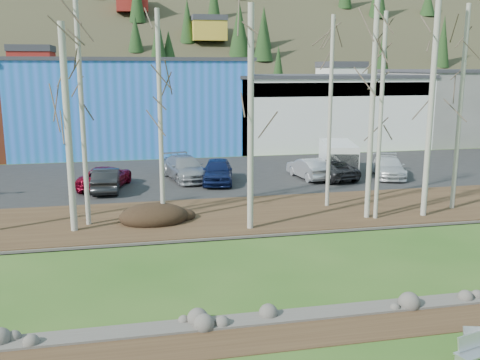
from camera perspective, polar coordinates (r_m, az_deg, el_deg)
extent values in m
cube|color=#382616|center=(16.66, 13.10, -14.94)|extent=(80.00, 1.80, 0.03)
cube|color=#382616|center=(27.61, 2.26, -3.61)|extent=(80.00, 7.00, 0.15)
cube|color=black|center=(37.61, -1.65, 0.56)|extent=(80.00, 14.00, 0.14)
cube|color=blue|center=(50.41, -11.36, 7.73)|extent=(20.00, 12.00, 8.00)
cube|color=#333338|center=(50.30, -11.56, 12.45)|extent=(20.40, 12.24, 0.30)
cube|color=silver|center=(53.77, 8.38, 7.28)|extent=(18.00, 12.00, 6.50)
cube|color=#333338|center=(53.61, 8.49, 10.90)|extent=(18.36, 12.24, 0.30)
cube|color=navy|center=(48.15, 10.91, 9.47)|extent=(17.64, 0.20, 1.20)
cube|color=slate|center=(61.15, 22.72, 7.27)|extent=(14.00, 12.00, 7.00)
cube|color=#333338|center=(61.02, 22.99, 10.68)|extent=(14.28, 12.24, 0.30)
cube|color=#BABDBF|center=(16.01, 23.64, -16.10)|extent=(0.19, 0.49, 0.39)
ellipsoid|color=black|center=(26.19, -9.20, -3.71)|extent=(3.31, 2.34, 0.65)
cylinder|color=#B2B0A0|center=(25.55, -16.54, 7.77)|extent=(0.23, 0.23, 11.36)
cylinder|color=#B2B0A0|center=(24.82, -17.88, 5.11)|extent=(0.31, 0.31, 9.23)
cylinder|color=#B2B0A0|center=(25.50, -8.50, 6.51)|extent=(0.22, 0.22, 9.94)
cylinder|color=#B2B0A0|center=(23.98, 1.14, 6.42)|extent=(0.28, 0.28, 10.03)
cylinder|color=#B2B0A0|center=(28.49, 9.58, 7.02)|extent=(0.21, 0.21, 9.93)
cylinder|color=#B2B0A0|center=(26.52, 14.76, 6.37)|extent=(0.20, 0.20, 9.86)
cylinder|color=#B2B0A0|center=(27.69, 19.75, 8.14)|extent=(0.28, 0.28, 11.64)
cylinder|color=#B2B0A0|center=(26.53, 13.91, 7.37)|extent=(0.26, 0.26, 10.73)
cylinder|color=#B2B0A0|center=(29.77, 22.42, 6.97)|extent=(0.23, 0.23, 10.42)
imported|color=black|center=(33.17, -14.02, 0.05)|extent=(1.70, 4.37, 1.42)
imported|color=maroon|center=(34.09, -14.15, 0.30)|extent=(3.57, 5.33, 1.36)
imported|color=gray|center=(35.73, -5.88, 1.28)|extent=(3.18, 5.63, 1.54)
imported|color=#111B48|center=(34.48, -2.39, 0.97)|extent=(2.69, 4.87, 1.57)
imported|color=#A8A8AA|center=(36.19, 7.33, 1.25)|extent=(1.98, 4.36, 1.39)
imported|color=#262628|center=(36.31, 9.50, 1.17)|extent=(2.99, 5.05, 1.32)
imported|color=silver|center=(37.83, 15.57, 1.36)|extent=(3.39, 5.11, 1.38)
cube|color=white|center=(38.14, 10.40, 2.31)|extent=(3.20, 5.35, 2.19)
cube|color=black|center=(36.21, 10.86, 1.79)|extent=(2.17, 1.48, 1.35)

